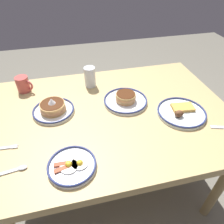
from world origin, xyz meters
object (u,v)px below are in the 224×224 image
plate_far_companion (72,165)px  tea_spoon (9,172)px  plate_near_main (125,100)px  coffee_mug (23,84)px  plate_far_side (181,112)px  drinking_glass (90,78)px  plate_center_pancakes (53,109)px

plate_far_companion → tea_spoon: bearing=-7.9°
plate_near_main → coffee_mug: 0.67m
plate_far_side → plate_far_companion: bearing=19.1°
plate_far_companion → drinking_glass: size_ratio=1.59×
plate_far_companion → coffee_mug: (0.25, -0.68, 0.04)m
plate_center_pancakes → plate_far_side: plate_center_pancakes is taller
plate_far_companion → plate_far_side: bearing=-160.9°
plate_far_companion → coffee_mug: bearing=-69.5°
plate_far_side → tea_spoon: (0.90, 0.18, -0.01)m
coffee_mug → plate_far_side: bearing=152.9°
plate_near_main → plate_far_companion: size_ratio=1.24×
plate_far_side → drinking_glass: size_ratio=2.03×
plate_near_main → plate_far_side: plate_near_main is taller
plate_far_companion → plate_far_side: 0.68m
plate_near_main → drinking_glass: 0.30m
plate_near_main → plate_far_companion: (0.36, 0.40, -0.01)m
plate_far_side → drinking_glass: 0.62m
coffee_mug → tea_spoon: 0.64m
plate_far_companion → coffee_mug: coffee_mug is taller
plate_center_pancakes → coffee_mug: bearing=-56.2°
plate_center_pancakes → plate_far_side: bearing=165.4°
plate_far_companion → drinking_glass: (-0.18, -0.64, 0.05)m
plate_center_pancakes → coffee_mug: (0.18, -0.27, 0.03)m
plate_far_side → coffee_mug: size_ratio=2.54×
plate_far_companion → plate_far_side: size_ratio=0.78×
plate_far_companion → tea_spoon: size_ratio=1.07×
plate_center_pancakes → plate_far_companion: plate_center_pancakes is taller
plate_far_side → drinking_glass: bearing=-42.5°
plate_far_companion → plate_far_side: plate_far_side is taller
plate_far_companion → plate_center_pancakes: bearing=-79.9°
plate_far_companion → drinking_glass: 0.67m
coffee_mug → drinking_glass: 0.43m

